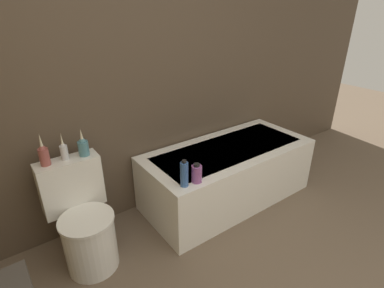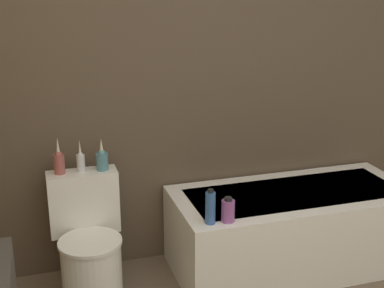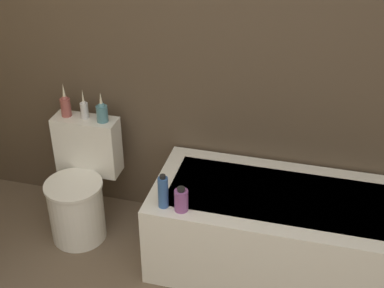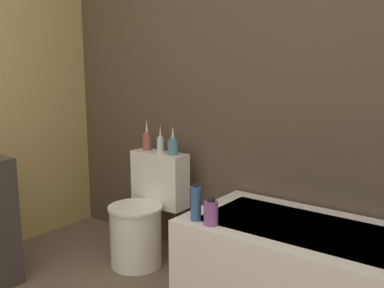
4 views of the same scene
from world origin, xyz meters
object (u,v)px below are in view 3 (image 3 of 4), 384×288
vase_bronze (102,112)px  shampoo_bottle_short (181,200)px  vase_silver (84,109)px  shampoo_bottle_tall (163,192)px  vase_gold (65,105)px  toilet (80,188)px  bathtub (286,232)px

vase_bronze → shampoo_bottle_short: (0.65, -0.47, -0.22)m
vase_silver → shampoo_bottle_short: (0.77, -0.48, -0.22)m
vase_bronze → shampoo_bottle_short: 0.83m
shampoo_bottle_tall → vase_gold: bearing=149.2°
vase_silver → shampoo_bottle_tall: size_ratio=0.94×
vase_bronze → shampoo_bottle_tall: size_ratio=0.96×
vase_gold → shampoo_bottle_short: size_ratio=1.51×
vase_gold → shampoo_bottle_short: (0.90, -0.48, -0.23)m
vase_bronze → toilet: bearing=-126.7°
vase_gold → shampoo_bottle_tall: 0.95m
toilet → vase_silver: vase_silver is taller
vase_gold → vase_bronze: 0.25m
bathtub → vase_bronze: (-1.22, 0.19, 0.56)m
vase_gold → vase_silver: vase_gold is taller
vase_silver → shampoo_bottle_tall: 0.84m
vase_silver → shampoo_bottle_short: 0.94m
toilet → vase_bronze: 0.54m
vase_bronze → shampoo_bottle_short: bearing=-36.0°
toilet → vase_gold: vase_gold is taller
shampoo_bottle_short → shampoo_bottle_tall: bearing=176.5°
bathtub → vase_bronze: bearing=170.9°
vase_gold → vase_silver: size_ratio=1.15×
bathtub → vase_bronze: 1.35m
vase_gold → shampoo_bottle_tall: vase_gold is taller
toilet → shampoo_bottle_tall: size_ratio=3.59×
toilet → shampoo_bottle_tall: 0.79m
bathtub → toilet: 1.35m
vase_gold → vase_bronze: size_ratio=1.13×
shampoo_bottle_short → toilet: bearing=158.9°
bathtub → vase_silver: bearing=171.2°
vase_gold → shampoo_bottle_short: 1.04m
vase_silver → vase_gold: bearing=-178.6°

